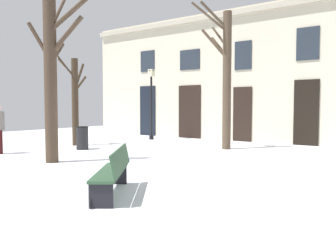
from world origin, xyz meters
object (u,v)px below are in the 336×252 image
tree_right_of_center (226,75)px  tree_left_of_center (52,70)px  tree_center (75,99)px  streetlamp (151,96)px  bench_near_center_tree (113,171)px  litter_bin (82,138)px

tree_right_of_center → tree_left_of_center: 6.41m
tree_right_of_center → tree_center: tree_right_of_center is taller
streetlamp → bench_near_center_tree: 10.85m
tree_center → bench_near_center_tree: 8.84m
tree_right_of_center → streetlamp: bearing=164.5°
tree_right_of_center → tree_left_of_center: (-2.65, -5.84, -0.16)m
bench_near_center_tree → tree_center: bearing=-160.4°
tree_center → litter_bin: tree_center is taller
tree_right_of_center → tree_center: size_ratio=1.52×
streetlamp → litter_bin: (0.33, -4.62, -1.72)m
tree_right_of_center → bench_near_center_tree: size_ratio=3.12×
tree_right_of_center → streetlamp: (-4.65, 1.29, -0.69)m
tree_center → streetlamp: 3.96m
tree_center → tree_left_of_center: (3.04, -3.31, 0.73)m
tree_center → bench_near_center_tree: tree_center is taller
tree_left_of_center → streetlamp: 7.43m
tree_right_of_center → streetlamp: 4.88m
streetlamp → litter_bin: bearing=-85.9°
tree_left_of_center → streetlamp: size_ratio=1.49×
tree_center → streetlamp: (1.03, 3.82, 0.20)m
tree_center → litter_bin: (1.36, -0.80, -1.52)m
tree_center → bench_near_center_tree: bearing=-34.8°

